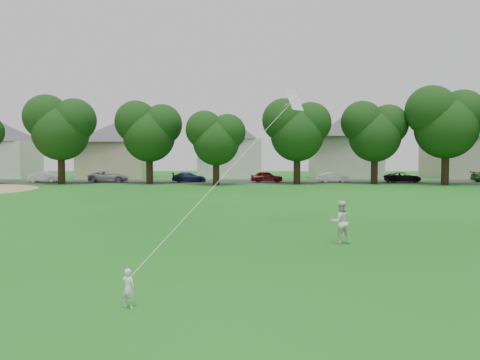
{
  "coord_description": "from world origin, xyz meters",
  "views": [
    {
      "loc": [
        1.61,
        -13.03,
        3.09
      ],
      "look_at": [
        1.56,
        2.0,
        2.3
      ],
      "focal_mm": 35.0,
      "sensor_mm": 36.0,
      "label": 1
    }
  ],
  "objects": [
    {
      "name": "older_boy",
      "position": [
        5.09,
        3.29,
        0.75
      ],
      "size": [
        0.83,
        0.7,
        1.51
      ],
      "primitive_type": "imported",
      "rotation": [
        0.0,
        0.0,
        3.33
      ],
      "color": "silver",
      "rests_on": "ground"
    },
    {
      "name": "kite",
      "position": [
        1.61,
        1.89,
        3.06
      ],
      "size": [
        2.83,
        6.18,
        13.11
      ],
      "color": "silver",
      "rests_on": "ground"
    },
    {
      "name": "parked_cars",
      "position": [
        4.57,
        41.0,
        0.62
      ],
      "size": [
        70.58,
        2.39,
        1.28
      ],
      "color": "black",
      "rests_on": "ground"
    },
    {
      "name": "ground",
      "position": [
        0.0,
        0.0,
        0.0
      ],
      "size": [
        160.0,
        160.0,
        0.0
      ],
      "primitive_type": "plane",
      "color": "#135413",
      "rests_on": "ground"
    },
    {
      "name": "toddler",
      "position": [
        -0.68,
        -3.72,
        0.41
      ],
      "size": [
        0.35,
        0.29,
        0.81
      ],
      "primitive_type": "imported",
      "rotation": [
        0.0,
        0.0,
        2.78
      ],
      "color": "silver",
      "rests_on": "ground"
    },
    {
      "name": "tree_row",
      "position": [
        5.98,
        36.75,
        6.23
      ],
      "size": [
        82.5,
        9.42,
        10.67
      ],
      "color": "black",
      "rests_on": "ground"
    },
    {
      "name": "street",
      "position": [
        0.0,
        42.0,
        0.01
      ],
      "size": [
        90.0,
        7.0,
        0.01
      ],
      "primitive_type": "cube",
      "color": "#2D2D30",
      "rests_on": "ground"
    },
    {
      "name": "house_row",
      "position": [
        1.06,
        52.0,
        4.98
      ],
      "size": [
        76.73,
        13.16,
        10.33
      ],
      "color": "silver",
      "rests_on": "ground"
    }
  ]
}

